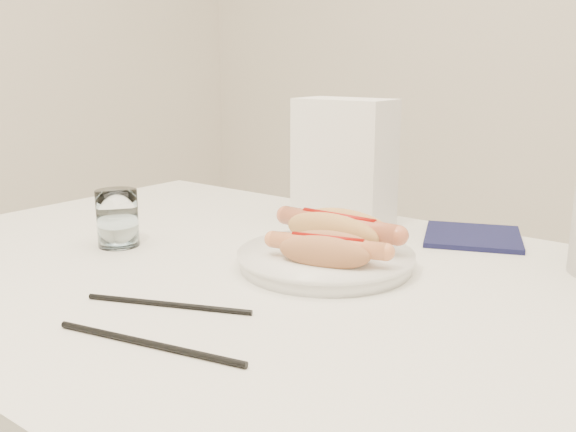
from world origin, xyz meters
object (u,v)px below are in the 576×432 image
Objects in this scene: table at (262,313)px; water_glass at (118,218)px; napkin_box at (344,163)px; plate at (326,261)px; hotdog_right at (327,250)px; hotdog_left at (338,230)px.

water_glass is (-0.26, -0.04, 0.10)m from table.
water_glass is 0.39m from napkin_box.
water_glass reaches higher than plate.
hotdog_right is 0.35m from water_glass.
table is 0.28m from water_glass.
napkin_box reaches higher than hotdog_right.
water_glass reaches higher than hotdog_left.
table is at bearing -80.91° from napkin_box.
plate is 1.08× the size of napkin_box.
hotdog_right is at bearing -66.25° from hotdog_left.
plate is at bearing 50.02° from table.
water_glass is (-0.34, -0.07, 0.00)m from hotdog_right.
napkin_box is at bearing 120.70° from hotdog_left.
water_glass is 0.40× the size of napkin_box.
hotdog_right is at bearing -63.02° from napkin_box.
hotdog_left is 0.34m from water_glass.
plate is 0.05m from hotdog_left.
napkin_box is (-0.11, 0.22, 0.10)m from plate.
table is 0.11m from plate.
water_glass is (-0.31, -0.15, -0.00)m from hotdog_left.
table is 0.34m from napkin_box.
table is 7.74× the size of hotdog_right.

